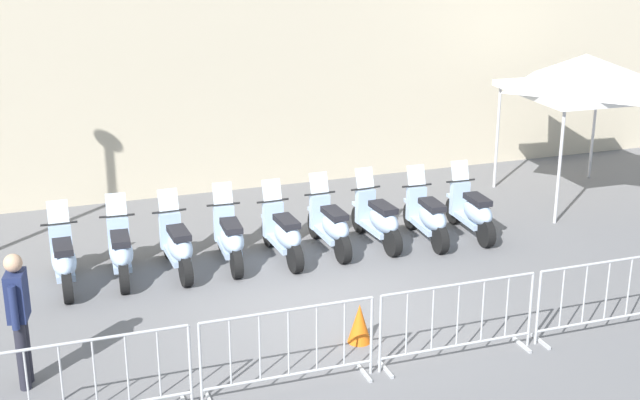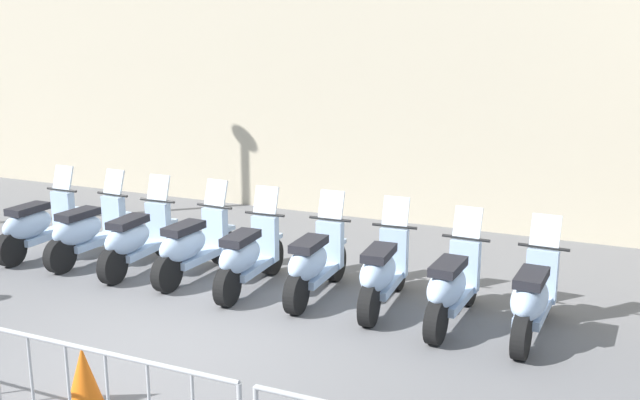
% 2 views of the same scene
% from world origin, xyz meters
% --- Properties ---
extents(ground_plane, '(120.00, 120.00, 0.00)m').
position_xyz_m(ground_plane, '(0.00, 0.00, 0.00)').
color(ground_plane, slate).
extents(motorcycle_0, '(0.56, 1.72, 1.24)m').
position_xyz_m(motorcycle_0, '(-3.54, 1.91, 0.45)').
color(motorcycle_0, black).
rests_on(motorcycle_0, ground).
extents(motorcycle_1, '(0.56, 1.72, 1.24)m').
position_xyz_m(motorcycle_1, '(-2.67, 2.00, 0.45)').
color(motorcycle_1, black).
rests_on(motorcycle_1, ground).
extents(motorcycle_2, '(0.56, 1.73, 1.24)m').
position_xyz_m(motorcycle_2, '(-1.79, 1.97, 0.45)').
color(motorcycle_2, black).
rests_on(motorcycle_2, ground).
extents(motorcycle_3, '(0.56, 1.72, 1.24)m').
position_xyz_m(motorcycle_3, '(-0.92, 2.03, 0.45)').
color(motorcycle_3, black).
rests_on(motorcycle_3, ground).
extents(motorcycle_4, '(0.56, 1.73, 1.24)m').
position_xyz_m(motorcycle_4, '(-0.04, 1.96, 0.45)').
color(motorcycle_4, black).
rests_on(motorcycle_4, ground).
extents(motorcycle_5, '(0.56, 1.73, 1.24)m').
position_xyz_m(motorcycle_5, '(0.83, 2.09, 0.45)').
color(motorcycle_5, black).
rests_on(motorcycle_5, ground).
extents(motorcycle_6, '(0.56, 1.73, 1.24)m').
position_xyz_m(motorcycle_6, '(1.70, 2.12, 0.45)').
color(motorcycle_6, black).
rests_on(motorcycle_6, ground).
extents(motorcycle_7, '(0.56, 1.72, 1.24)m').
position_xyz_m(motorcycle_7, '(2.57, 1.99, 0.45)').
color(motorcycle_7, black).
rests_on(motorcycle_7, ground).
extents(motorcycle_8, '(0.56, 1.72, 1.24)m').
position_xyz_m(motorcycle_8, '(3.45, 2.01, 0.45)').
color(motorcycle_8, black).
rests_on(motorcycle_8, ground).
extents(barrier_segment_0, '(2.19, 0.49, 1.07)m').
position_xyz_m(barrier_segment_0, '(-3.36, -2.06, 0.53)').
color(barrier_segment_0, '#B2B5B7').
rests_on(barrier_segment_0, ground).
extents(barrier_segment_1, '(2.19, 0.49, 1.07)m').
position_xyz_m(barrier_segment_1, '(-1.09, -2.01, 0.53)').
color(barrier_segment_1, '#B2B5B7').
rests_on(barrier_segment_1, ground).
extents(barrier_segment_2, '(2.19, 0.49, 1.07)m').
position_xyz_m(barrier_segment_2, '(1.18, -1.95, 0.53)').
color(barrier_segment_2, '#B2B5B7').
rests_on(barrier_segment_2, ground).
extents(barrier_segment_3, '(2.19, 0.49, 1.07)m').
position_xyz_m(barrier_segment_3, '(3.45, -1.90, 0.53)').
color(barrier_segment_3, '#B2B5B7').
rests_on(barrier_segment_3, ground).
extents(officer_near_row_end, '(0.28, 0.54, 1.73)m').
position_xyz_m(officer_near_row_end, '(-4.13, -0.93, 0.98)').
color(officer_near_row_end, '#23232D').
rests_on(officer_near_row_end, ground).
extents(canopy_tent, '(2.56, 2.56, 2.91)m').
position_xyz_m(canopy_tent, '(6.39, 3.29, 2.52)').
color(canopy_tent, silver).
rests_on(canopy_tent, ground).
extents(traffic_cone, '(0.32, 0.32, 0.55)m').
position_xyz_m(traffic_cone, '(0.15, -1.13, 0.28)').
color(traffic_cone, orange).
rests_on(traffic_cone, ground).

